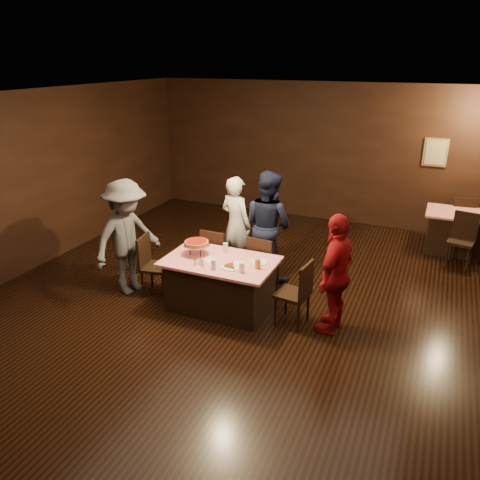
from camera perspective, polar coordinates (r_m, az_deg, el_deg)
name	(u,v)px	position (r m, az deg, el deg)	size (l,w,h in m)	color
room	(233,175)	(5.79, -0.90, 7.91)	(10.00, 10.04, 3.02)	black
main_table	(220,284)	(6.88, -2.41, -5.39)	(1.60, 1.00, 0.77)	red
back_table	(460,232)	(9.77, 25.26, 0.85)	(1.30, 0.90, 0.77)	red
chair_far_left	(218,255)	(7.61, -2.68, -1.88)	(0.42, 0.42, 0.95)	black
chair_far_right	(264,263)	(7.32, 2.96, -2.87)	(0.42, 0.42, 0.95)	black
chair_end_left	(156,266)	(7.35, -10.18, -3.13)	(0.42, 0.42, 0.95)	black
chair_end_right	(293,293)	(6.49, 6.42, -6.41)	(0.42, 0.42, 0.95)	black
chair_back_near	(461,241)	(9.08, 25.37, -0.06)	(0.42, 0.42, 0.95)	black
chair_back_far	(461,218)	(10.31, 25.33, 2.40)	(0.42, 0.42, 0.95)	black
diner_white_jacket	(236,225)	(7.91, -0.50, 1.87)	(0.61, 0.40, 1.67)	silver
diner_navy_hoodie	(268,225)	(7.69, 3.46, 1.83)	(0.88, 0.69, 1.82)	black
diner_grey_knit	(127,238)	(7.36, -13.60, 0.29)	(1.17, 0.67, 1.82)	#505154
diner_red_shirt	(336,274)	(6.28, 11.61, -4.08)	(0.98, 0.41, 1.67)	#9E1116
pizza_stand	(197,243)	(6.86, -5.31, -0.37)	(0.38, 0.38, 0.22)	black
plate_with_slice	(231,266)	(6.46, -1.16, -3.22)	(0.25, 0.25, 0.06)	white
plate_empty	(259,262)	(6.64, 2.39, -2.69)	(0.25, 0.25, 0.01)	white
glass_front_left	(214,264)	(6.42, -3.23, -2.97)	(0.08, 0.08, 0.14)	silver
glass_front_right	(242,268)	(6.31, 0.23, -3.40)	(0.08, 0.08, 0.14)	silver
glass_amber	(258,264)	(6.43, 2.17, -2.93)	(0.08, 0.08, 0.14)	#BF7F26
glass_back	(226,248)	(6.96, -1.76, -0.94)	(0.08, 0.08, 0.14)	silver
condiments	(199,262)	(6.54, -4.96, -2.74)	(0.17, 0.10, 0.09)	silver
napkin_center	(239,263)	(6.60, -0.11, -2.86)	(0.16, 0.16, 0.01)	white
napkin_left	(209,259)	(6.74, -3.79, -2.39)	(0.16, 0.16, 0.01)	white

